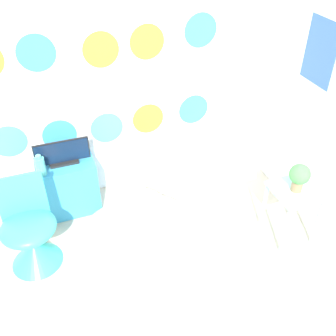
# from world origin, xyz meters

# --- Properties ---
(ground_plane) EXTENTS (12.00, 12.00, 0.00)m
(ground_plane) POSITION_xyz_m (0.00, 0.00, 0.00)
(ground_plane) COLOR #BCB29E
(wall_back_dotted) EXTENTS (4.29, 0.05, 2.60)m
(wall_back_dotted) POSITION_xyz_m (0.00, 1.85, 1.30)
(wall_back_dotted) COLOR white
(wall_back_dotted) RESTS_ON ground_plane
(wall_right) EXTENTS (0.06, 2.83, 2.60)m
(wall_right) POSITION_xyz_m (1.66, 0.91, 1.30)
(wall_right) COLOR white
(wall_right) RESTS_ON ground_plane
(rug) EXTENTS (0.93, 0.99, 0.01)m
(rug) POSITION_xyz_m (0.04, 0.67, 0.00)
(rug) COLOR silver
(rug) RESTS_ON ground_plane
(bathtub) EXTENTS (0.98, 0.61, 0.58)m
(bathtub) POSITION_xyz_m (-0.01, 0.81, 0.29)
(bathtub) COLOR white
(bathtub) RESTS_ON ground_plane
(chair) EXTENTS (0.45, 0.45, 0.80)m
(chair) POSITION_xyz_m (-0.85, 1.05, 0.27)
(chair) COLOR #38B2A3
(chair) RESTS_ON ground_plane
(tv_cabinet) EXTENTS (0.53, 0.35, 0.56)m
(tv_cabinet) POSITION_xyz_m (-0.45, 1.62, 0.28)
(tv_cabinet) COLOR #389ED6
(tv_cabinet) RESTS_ON ground_plane
(tv) EXTENTS (0.49, 0.12, 0.23)m
(tv) POSITION_xyz_m (-0.45, 1.62, 0.66)
(tv) COLOR black
(tv) RESTS_ON tv_cabinet
(vase) EXTENTS (0.09, 0.09, 0.20)m
(vase) POSITION_xyz_m (-0.66, 1.52, 0.65)
(vase) COLOR #51B2AD
(vase) RESTS_ON tv_cabinet
(side_table) EXTENTS (0.38, 0.39, 0.53)m
(side_table) POSITION_xyz_m (1.34, 0.59, 0.42)
(side_table) COLOR #99E0D8
(side_table) RESTS_ON ground_plane
(potted_plant_left) EXTENTS (0.18, 0.18, 0.26)m
(potted_plant_left) POSITION_xyz_m (1.34, 0.59, 0.69)
(potted_plant_left) COLOR #8C6B4C
(potted_plant_left) RESTS_ON side_table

